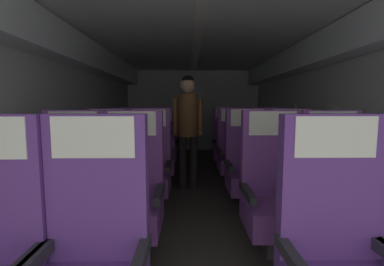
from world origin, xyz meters
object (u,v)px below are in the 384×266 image
(seat_d_left_aisle, at_px, (158,153))
(seat_a_right_window, at_px, (339,261))
(seat_c_left_aisle, at_px, (149,168))
(flight_attendant, at_px, (188,120))
(seat_c_left_window, at_px, (107,168))
(seat_d_left_window, at_px, (126,153))
(seat_c_right_window, at_px, (248,167))
(seat_d_right_aisle, at_px, (267,153))
(seat_b_left_window, at_px, (72,195))
(seat_e_left_aisle, at_px, (164,144))
(seat_e_left_window, at_px, (138,144))
(seat_b_left_aisle, at_px, (131,195))
(seat_c_right_aisle, at_px, (291,167))
(seat_e_right_window, at_px, (226,144))
(seat_a_left_aisle, at_px, (91,262))
(seat_b_right_window, at_px, (274,194))
(seat_e_right_aisle, at_px, (253,144))
(seat_b_right_aisle, at_px, (334,194))
(seat_d_right_window, at_px, (234,153))

(seat_d_left_aisle, bearing_deg, seat_a_right_window, -67.57)
(seat_c_left_aisle, bearing_deg, flight_attendant, 58.20)
(seat_c_left_window, relative_size, seat_d_left_window, 1.00)
(seat_c_right_window, bearing_deg, seat_d_right_aisle, 61.61)
(seat_b_left_window, bearing_deg, seat_e_left_aisle, 80.05)
(seat_c_left_window, height_order, seat_e_left_window, same)
(seat_b_left_window, height_order, seat_c_left_window, same)
(seat_e_left_aisle, xyz_separation_m, flight_attendant, (0.45, -1.15, 0.52))
(seat_b_left_aisle, height_order, seat_c_left_aisle, same)
(seat_e_left_window, distance_m, seat_e_left_aisle, 0.49)
(seat_c_left_window, distance_m, seat_c_left_aisle, 0.49)
(seat_b_left_window, relative_size, seat_c_right_aisle, 1.00)
(seat_c_left_aisle, distance_m, seat_c_right_window, 1.16)
(seat_a_right_window, bearing_deg, seat_d_left_window, 120.40)
(seat_d_left_aisle, height_order, flight_attendant, flight_attendant)
(seat_b_left_aisle, distance_m, seat_d_left_aisle, 1.87)
(seat_c_left_aisle, height_order, seat_e_right_window, same)
(seat_a_left_aisle, distance_m, seat_d_right_aisle, 3.28)
(seat_a_left_aisle, relative_size, seat_e_right_window, 1.00)
(seat_a_right_window, height_order, seat_d_right_aisle, same)
(seat_e_left_aisle, bearing_deg, seat_a_right_window, -72.84)
(seat_d_left_aisle, height_order, seat_e_left_aisle, same)
(seat_a_right_window, xyz_separation_m, seat_d_right_aisle, (0.50, 2.83, 0.00))
(seat_b_right_window, xyz_separation_m, seat_e_right_aisle, (0.50, 2.82, 0.00))
(seat_c_right_aisle, bearing_deg, seat_e_left_window, 138.38)
(seat_c_right_window, bearing_deg, seat_e_left_window, 130.95)
(seat_c_right_aisle, distance_m, seat_e_left_aisle, 2.50)
(seat_d_left_aisle, bearing_deg, seat_e_left_window, 116.68)
(seat_b_left_window, bearing_deg, flight_attendant, 60.67)
(seat_a_right_window, bearing_deg, seat_b_right_window, 90.26)
(seat_e_right_aisle, bearing_deg, seat_c_right_aisle, -90.20)
(seat_a_right_window, xyz_separation_m, seat_c_left_window, (-1.66, 1.89, 0.00))
(seat_d_left_aisle, xyz_separation_m, seat_e_right_aisle, (1.66, 0.95, 0.00))
(seat_b_right_window, bearing_deg, seat_c_right_window, 90.19)
(seat_b_right_aisle, distance_m, seat_d_right_aisle, 1.91)
(seat_d_right_aisle, xyz_separation_m, seat_e_left_aisle, (-1.66, 0.93, 0.00))
(seat_d_right_aisle, xyz_separation_m, flight_attendant, (-1.22, -0.22, 0.52))
(seat_b_left_window, xyz_separation_m, seat_e_right_aisle, (2.16, 2.83, 0.00))
(seat_a_left_aisle, height_order, seat_d_left_window, same)
(seat_b_right_window, distance_m, seat_e_right_window, 2.83)
(seat_e_left_window, distance_m, seat_e_right_window, 1.65)
(seat_b_right_window, height_order, seat_e_right_aisle, same)
(seat_c_left_aisle, relative_size, seat_e_left_aisle, 1.00)
(seat_c_right_window, height_order, seat_e_right_aisle, same)
(seat_d_left_aisle, relative_size, seat_e_right_window, 1.00)
(seat_e_left_aisle, distance_m, seat_e_right_aisle, 1.66)
(seat_b_left_aisle, distance_m, seat_d_right_window, 2.21)
(seat_b_right_window, bearing_deg, seat_b_right_aisle, -2.16)
(seat_e_right_aisle, distance_m, seat_e_right_window, 0.50)
(seat_b_left_window, xyz_separation_m, seat_c_left_aisle, (0.49, 0.94, 0.00))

